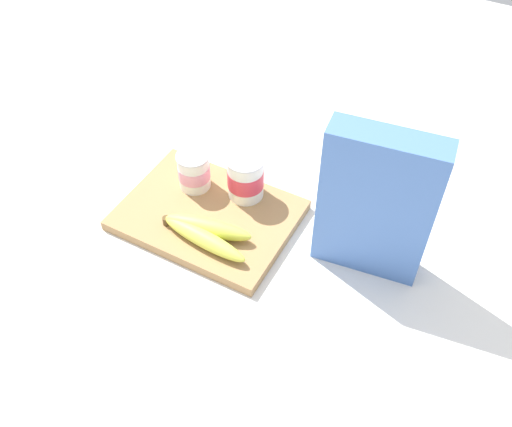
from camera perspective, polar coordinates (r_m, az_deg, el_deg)
name	(u,v)px	position (r m, az deg, el deg)	size (l,w,h in m)	color
ground_plane	(208,219)	(1.14, -4.84, -0.53)	(2.40, 2.40, 0.00)	silver
cutting_board	(208,215)	(1.13, -4.88, -0.16)	(0.34, 0.25, 0.02)	#A37A4C
cereal_box	(376,205)	(0.98, 12.00, 0.85)	(0.19, 0.06, 0.30)	#4770B7
yogurt_cup_front	(194,171)	(1.15, -6.28, 4.30)	(0.07, 0.07, 0.08)	white
yogurt_cup_back	(246,177)	(1.12, -1.06, 3.69)	(0.08, 0.08, 0.10)	white
banana_bunch	(206,233)	(1.06, -5.09, -1.95)	(0.19, 0.09, 0.04)	#D9DF4B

